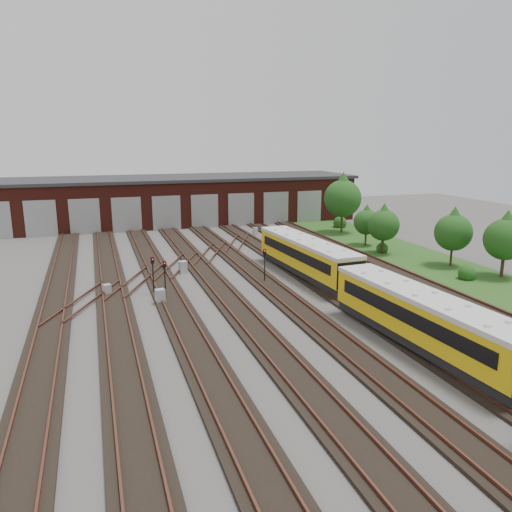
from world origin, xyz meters
name	(u,v)px	position (x,y,z in m)	size (l,w,h in m)	color
ground	(271,313)	(0.00, 0.00, 0.00)	(120.00, 120.00, 0.00)	#454340
track_network	(265,309)	(-0.17, 0.59, 0.11)	(30.40, 70.00, 0.33)	black
maintenance_shed	(174,199)	(-0.01, 39.97, 3.20)	(51.00, 12.50, 6.35)	#551C15
grass_verge	(418,259)	(19.00, 10.00, 0.03)	(8.00, 55.00, 0.05)	#234617
metro_train	(423,319)	(6.00, -8.26, 1.82)	(3.42, 46.20, 2.91)	black
signal_mast_0	(165,276)	(-6.36, 4.92, 1.89)	(0.24, 0.22, 2.96)	black
signal_mast_1	(153,271)	(-7.01, 6.69, 1.86)	(0.25, 0.24, 2.90)	black
signal_mast_2	(265,261)	(2.02, 7.08, 1.80)	(0.25, 0.23, 2.81)	black
signal_mast_3	(299,254)	(5.38, 7.92, 1.99)	(0.27, 0.26, 3.12)	black
relay_cabinet_0	(107,290)	(-10.37, 7.46, 0.44)	(0.53, 0.44, 0.88)	#A6A9AB
relay_cabinet_1	(183,267)	(-3.84, 12.09, 0.54)	(0.65, 0.54, 1.09)	#A6A9AB
relay_cabinet_2	(160,297)	(-6.83, 4.31, 0.54)	(0.65, 0.54, 1.08)	#A6A9AB
relay_cabinet_3	(255,231)	(7.74, 27.06, 0.46)	(0.56, 0.46, 0.93)	#A6A9AB
relay_cabinet_4	(348,271)	(9.47, 6.68, 0.44)	(0.52, 0.44, 0.87)	#A6A9AB
tree_0	(343,194)	(18.39, 24.94, 4.88)	(4.58, 4.58, 7.60)	#362818
tree_1	(367,219)	(17.39, 17.37, 2.96)	(2.78, 2.78, 4.60)	#362818
tree_2	(454,228)	(20.17, 6.81, 3.59)	(3.37, 3.37, 5.59)	#362818
tree_3	(384,221)	(16.87, 13.16, 3.38)	(3.18, 3.18, 5.26)	#362818
tree_4	(506,234)	(21.69, 2.25, 3.74)	(3.52, 3.52, 5.83)	#362818
bush_0	(467,271)	(18.43, 2.65, 0.72)	(1.44, 1.44, 1.44)	#1C4513
bush_1	(382,247)	(17.25, 13.76, 0.61)	(1.21, 1.21, 1.21)	#1C4513
bush_2	(340,221)	(20.04, 28.53, 0.88)	(1.77, 1.77, 1.77)	#1C4513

